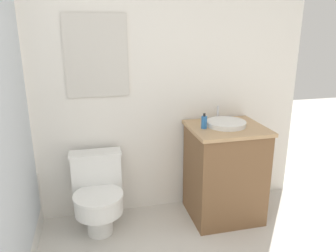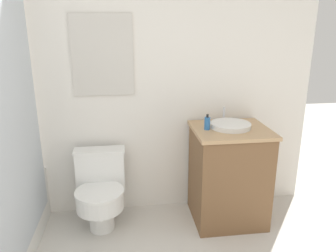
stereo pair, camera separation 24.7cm
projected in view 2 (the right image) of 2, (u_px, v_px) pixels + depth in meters
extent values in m
cube|color=white|center=(118.00, 76.00, 2.79)|extent=(3.46, 0.05, 2.50)
cube|color=beige|center=(102.00, 55.00, 2.68)|extent=(0.50, 0.02, 0.66)
cube|color=beige|center=(102.00, 55.00, 2.68)|extent=(0.47, 0.01, 0.63)
cube|color=silver|center=(7.00, 129.00, 2.02)|extent=(0.01, 1.39, 1.80)
cylinder|color=white|center=(102.00, 217.00, 2.77)|extent=(0.21, 0.21, 0.22)
cylinder|color=white|center=(100.00, 201.00, 2.67)|extent=(0.39, 0.39, 0.14)
cylinder|color=white|center=(99.00, 192.00, 2.65)|extent=(0.40, 0.40, 0.02)
cube|color=white|center=(101.00, 171.00, 2.85)|extent=(0.41, 0.16, 0.37)
cube|color=white|center=(99.00, 150.00, 2.79)|extent=(0.43, 0.17, 0.02)
cube|color=brown|center=(228.00, 176.00, 2.84)|extent=(0.60, 0.54, 0.82)
cube|color=tan|center=(231.00, 130.00, 2.72)|extent=(0.63, 0.57, 0.03)
cylinder|color=white|center=(230.00, 125.00, 2.73)|extent=(0.34, 0.34, 0.04)
cylinder|color=silver|center=(224.00, 114.00, 2.90)|extent=(0.02, 0.02, 0.13)
cylinder|color=#2D6BB2|center=(207.00, 123.00, 2.67)|extent=(0.05, 0.05, 0.10)
cylinder|color=black|center=(207.00, 116.00, 2.65)|extent=(0.02, 0.02, 0.02)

